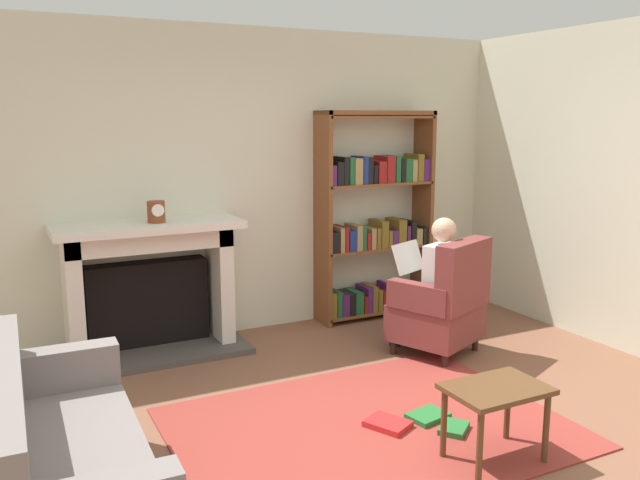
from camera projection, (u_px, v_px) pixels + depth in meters
name	position (u px, v px, depth m)	size (l,w,h in m)	color
ground	(397.00, 450.00, 3.87)	(14.00, 14.00, 0.00)	brown
back_wall	(242.00, 183.00, 5.85)	(5.60, 0.10, 2.70)	beige
side_wall_right	(571.00, 182.00, 5.89)	(0.10, 5.20, 2.70)	beige
area_rug	(370.00, 428.00, 4.13)	(2.40, 1.80, 0.01)	maroon
fireplace	(149.00, 284.00, 5.37)	(1.51, 0.64, 1.10)	#4C4742
mantel_clock	(156.00, 212.00, 5.20)	(0.14, 0.14, 0.17)	brown
bookshelf	(375.00, 221.00, 6.30)	(1.16, 0.32, 1.99)	brown
armchair_reading	(443.00, 304.00, 5.35)	(0.83, 0.82, 0.97)	#331E14
seated_reader	(431.00, 279.00, 5.39)	(0.50, 0.59, 1.14)	white
sofa_floral	(56.00, 469.00, 3.06)	(0.76, 1.72, 0.85)	gray
side_table	(496.00, 398.00, 3.68)	(0.56, 0.39, 0.45)	brown
scattered_books	(417.00, 422.00, 4.15)	(0.61, 0.52, 0.04)	#267233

